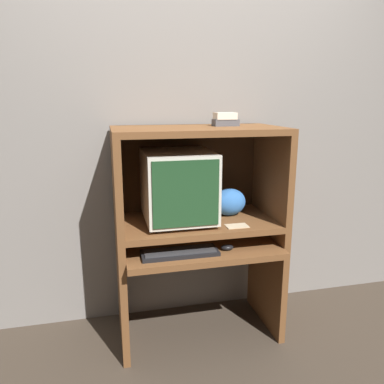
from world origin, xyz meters
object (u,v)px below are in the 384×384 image
at_px(keyboard, 180,252).
at_px(snack_bag, 229,202).
at_px(crt_monitor, 178,186).
at_px(book_stack, 225,119).
at_px(mouse, 227,247).

xyz_separation_m(keyboard, snack_bag, (0.37, 0.25, 0.20)).
relative_size(crt_monitor, keyboard, 1.06).
bearing_deg(book_stack, crt_monitor, -170.89).
relative_size(snack_bag, book_stack, 1.39).
xyz_separation_m(crt_monitor, keyboard, (-0.03, -0.21, -0.33)).
height_order(crt_monitor, keyboard, crt_monitor).
distance_m(keyboard, snack_bag, 0.49).
bearing_deg(keyboard, book_stack, 37.49).
xyz_separation_m(mouse, book_stack, (0.06, 0.26, 0.71)).
height_order(mouse, snack_bag, snack_bag).
xyz_separation_m(keyboard, mouse, (0.28, -0.00, 0.00)).
height_order(keyboard, mouse, mouse).
bearing_deg(snack_bag, book_stack, 169.62).
xyz_separation_m(mouse, snack_bag, (0.09, 0.25, 0.20)).
xyz_separation_m(crt_monitor, mouse, (0.24, -0.21, -0.33)).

